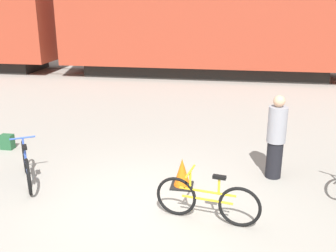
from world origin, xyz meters
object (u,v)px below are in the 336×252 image
Objects in this scene: freight_train at (205,5)px; traffic_cone at (182,174)px; person_in_grey at (276,137)px; bicycle_blue at (26,165)px; bicycle_yellow at (207,200)px; backpack at (7,142)px.

traffic_cone is at bearing -87.48° from freight_train.
person_in_grey is (2.18, -10.45, -2.25)m from freight_train.
person_in_grey is (4.57, 1.00, 0.46)m from bicycle_blue.
freight_train is at bearing 94.76° from bicycle_yellow.
bicycle_blue is 4.70m from person_in_grey.
traffic_cone is at bearing 5.99° from bicycle_blue.
bicycle_yellow reaches higher than backpack.
freight_train is 23.84× the size of person_in_grey.
bicycle_blue is 2.05m from backpack.
backpack is at bearing 163.50° from traffic_cone.
person_in_grey is 4.78× the size of backpack.
freight_train is 70.42× the size of traffic_cone.
bicycle_yellow is 2.98× the size of traffic_cone.
bicycle_yellow is at bearing -85.24° from freight_train.
bicycle_yellow is (3.41, -0.79, -0.00)m from bicycle_blue.
bicycle_blue is 0.88× the size of person_in_grey.
bicycle_blue reaches higher than bicycle_yellow.
bicycle_yellow is at bearing -26.31° from backpack.
bicycle_yellow is at bearing -64.25° from traffic_cone.
person_in_grey reaches higher than bicycle_yellow.
bicycle_blue is at bearing 24.46° from person_in_grey.
person_in_grey is at bearing 22.48° from traffic_cone.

